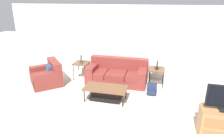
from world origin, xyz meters
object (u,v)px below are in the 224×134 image
Objects in this scene: couch at (117,74)px; backpack at (152,89)px; side_table_right at (157,71)px; table_lamp_left at (81,51)px; coffee_table at (105,91)px; side_table_left at (81,64)px; tv_console at (224,125)px; armchair at (47,76)px; table_lamp_right at (158,56)px.

backpack is (1.24, -0.68, -0.12)m from couch.
table_lamp_left is at bearing 180.00° from side_table_right.
coffee_table is 2.02m from table_lamp_left.
side_table_left reaches higher than coffee_table.
tv_console is (2.80, -2.37, 0.05)m from couch.
coffee_table is at bearing -152.41° from backpack.
backpack is (2.57, -0.69, -0.87)m from table_lamp_left.
tv_console reaches higher than side_table_right.
table_lamp_left reaches higher than side_table_right.
tv_console is at bearing -19.76° from coffee_table.
armchair is at bearing -162.32° from couch.
side_table_right is 0.50m from table_lamp_right.
table_lamp_right reaches higher than armchair.
table_lamp_right reaches higher than side_table_right.
tv_console is 2.62× the size of backpack.
side_table_right is 1.10× the size of table_lamp_left.
backpack is (2.57, -0.69, -0.37)m from side_table_left.
side_table_right is (1.33, 0.01, 0.26)m from couch.
table_lamp_right reaches higher than coffee_table.
side_table_right is 1.67× the size of backpack.
table_lamp_left is 2.80m from backpack.
couch is 1.44× the size of armchair.
table_lamp_left is (0.97, 0.74, 0.76)m from armchair.
table_lamp_right is at bearing 121.65° from tv_console.
tv_console is (1.47, -2.38, -0.21)m from side_table_right.
armchair reaches higher than coffee_table.
tv_console is (5.09, -1.64, 0.05)m from armchair.
table_lamp_right is 0.58× the size of tv_console.
tv_console is (1.47, -2.38, -0.71)m from table_lamp_right.
table_lamp_left is (0.00, 0.00, 0.50)m from side_table_left.
coffee_table is 1.95m from side_table_right.
armchair is 3.78m from table_lamp_right.
side_table_right is (2.66, 0.00, 0.00)m from side_table_left.
tv_console is (4.13, -2.38, -0.21)m from side_table_left.
coffee_table reaches higher than backpack.
couch is 3.67m from tv_console.
couch is at bearing 151.09° from backpack.
table_lamp_right is at bearing 90.00° from side_table_right.
backpack is (-1.56, 1.69, -0.16)m from tv_console.
couch is 3.35× the size of side_table_left.
table_lamp_right is at bearing 11.53° from armchair.
side_table_right is 1.10× the size of table_lamp_right.
table_lamp_left reaches higher than tv_console.
side_table_left is (-1.33, 0.01, 0.26)m from couch.
table_lamp_left is at bearing 133.49° from coffee_table.
table_lamp_right is (0.00, 0.00, 0.50)m from side_table_right.
coffee_table is 1.45m from backpack.
table_lamp_left is (-1.33, 0.01, 0.75)m from couch.
coffee_table is at bearing -91.71° from couch.
coffee_table is 2.07m from table_lamp_right.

